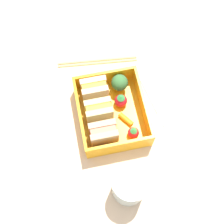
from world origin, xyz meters
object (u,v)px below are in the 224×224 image
Objects in this scene: folded_napkin at (170,96)px; sandwich_center at (95,91)px; carrot_stick_far_left at (126,119)px; drinking_glass at (130,186)px; sandwich_center_left at (99,112)px; chopstick_pair at (97,61)px; strawberry_far_left at (133,133)px; sandwich_left at (104,134)px; broccoli_floret at (120,83)px; strawberry_left at (121,101)px.

sandwich_center is at bearing 80.80° from folded_napkin.
carrot_stick_far_left is 0.41× the size of drinking_glass.
folded_napkin is (2.32, -17.12, -4.05)cm from sandwich_center_left.
sandwich_center is (5.09, 0.00, 0.00)cm from sandwich_center_left.
folded_napkin is at bearing -82.28° from sandwich_center_left.
chopstick_pair is at bearing -13.04° from sandwich_center.
chopstick_pair is at bearing 11.45° from strawberry_far_left.
folded_napkin is at bearing -36.69° from drinking_glass.
strawberry_far_left is 0.85× the size of carrot_stick_far_left.
drinking_glass is at bearing -178.70° from chopstick_pair.
strawberry_far_left is (-10.64, -6.38, -1.69)cm from sandwich_center.
folded_napkin is (7.41, -17.12, -4.05)cm from sandwich_left.
sandwich_center is 17.81cm from folded_napkin.
strawberry_far_left is at bearing -168.55° from chopstick_pair.
sandwich_left is at bearing 180.00° from sandwich_center.
broccoli_floret reaches higher than strawberry_far_left.
strawberry_far_left is at bearing -94.11° from sandwich_left.
sandwich_center_left is 1.75× the size of strawberry_left.
drinking_glass reaches higher than sandwich_center.
strawberry_left is (7.82, 1.06, 0.21)cm from strawberry_far_left.
drinking_glass is (-11.58, -2.97, 0.16)cm from sandwich_left.
chopstick_pair is at bearing 49.94° from folded_napkin.
sandwich_center is 1.75× the size of strawberry_left.
sandwich_center_left is 0.69× the size of drinking_glass.
chopstick_pair is 19.42cm from folded_napkin.
carrot_stick_far_left is 4.33cm from strawberry_left.
sandwich_center_left reaches higher than carrot_stick_far_left.
sandwich_center is at bearing 98.74° from broccoli_floret.
sandwich_center_left is 1.68× the size of carrot_stick_far_left.
broccoli_floret reaches higher than strawberry_left.
strawberry_far_left is at bearing -149.06° from sandwich_center.
sandwich_left is 12.52cm from broccoli_floret.
folded_napkin is at bearing -130.06° from chopstick_pair.
folded_napkin is (18.99, -14.15, -4.21)cm from drinking_glass.
folded_napkin is (7.87, -10.74, -2.36)cm from strawberry_far_left.
broccoli_floret reaches higher than chopstick_pair.
drinking_glass is (-31.49, -0.71, 4.06)cm from chopstick_pair.
sandwich_left is 5.09cm from sandwich_center_left.
folded_napkin is (-2.77, -17.12, -4.05)cm from sandwich_center.
drinking_glass is at bearing 143.31° from folded_napkin.
strawberry_far_left is at bearing -131.02° from sandwich_center_left.
broccoli_floret is 0.25× the size of chopstick_pair.
drinking_glass is (-21.76, -2.97, 0.16)cm from sandwich_center.
strawberry_left is 0.18× the size of chopstick_pair.
broccoli_floret reaches higher than carrot_stick_far_left.
folded_napkin is at bearing -108.00° from broccoli_floret.
sandwich_center_left is 0.47× the size of folded_napkin.
chopstick_pair is at bearing 22.03° from broccoli_floret.
sandwich_center is 1.98× the size of strawberry_far_left.
sandwich_left is 1.68× the size of carrot_stick_far_left.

